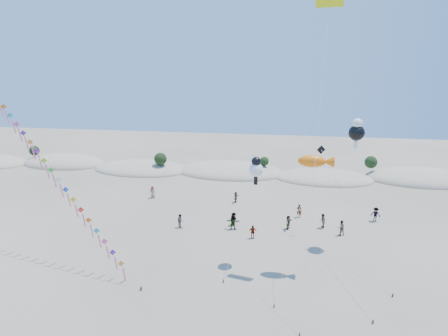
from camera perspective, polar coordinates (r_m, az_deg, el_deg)
dune_ridge at (r=65.86m, az=1.78°, el=-0.65°), size 145.30×11.49×5.57m
kite_train at (r=40.38m, az=-25.60°, el=0.69°), size 20.94×9.88×18.47m
fish_kite at (r=34.48m, az=13.82°, el=0.98°), size 4.80×7.47×11.15m
cartoon_kite_low at (r=35.19m, az=4.90°, el=-0.04°), size 3.13×5.30×10.65m
cartoon_kite_high at (r=40.25m, az=19.57°, el=5.31°), size 2.00×14.27×13.68m
parafoil_kite at (r=35.24m, az=15.71°, el=22.39°), size 2.88×12.41×24.40m
dark_kite at (r=40.44m, az=16.89°, el=-2.20°), size 5.97×12.41×10.24m
beachgoers at (r=46.53m, az=6.73°, el=-7.27°), size 31.03×11.54×1.81m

